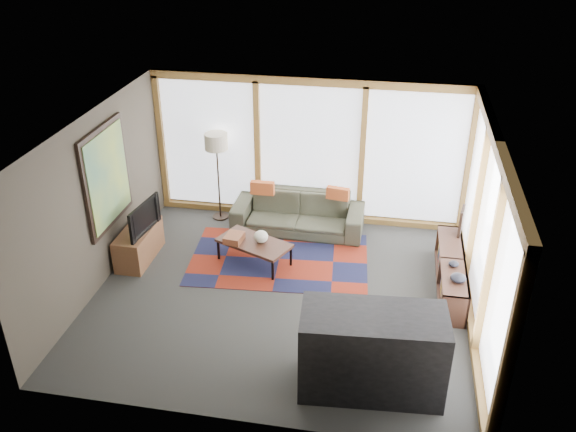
% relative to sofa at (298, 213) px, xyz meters
% --- Properties ---
extents(ground, '(5.50, 5.50, 0.00)m').
position_rel_sofa_xyz_m(ground, '(0.11, -1.95, -0.33)').
color(ground, '#2F2F2C').
rests_on(ground, ground).
extents(room_envelope, '(5.52, 5.02, 2.62)m').
position_rel_sofa_xyz_m(room_envelope, '(0.60, -1.39, 1.21)').
color(room_envelope, '#433D33').
rests_on(room_envelope, ground).
extents(rug, '(2.97, 2.04, 0.01)m').
position_rel_sofa_xyz_m(rug, '(-0.14, -1.03, -0.32)').
color(rug, maroon).
rests_on(rug, ground).
extents(sofa, '(2.26, 0.90, 0.66)m').
position_rel_sofa_xyz_m(sofa, '(0.00, 0.00, 0.00)').
color(sofa, '#353527').
rests_on(sofa, ground).
extents(pillow_left, '(0.41, 0.13, 0.23)m').
position_rel_sofa_xyz_m(pillow_left, '(-0.62, -0.02, 0.44)').
color(pillow_left, '#BB5124').
rests_on(pillow_left, sofa).
extents(pillow_right, '(0.40, 0.18, 0.21)m').
position_rel_sofa_xyz_m(pillow_right, '(0.68, 0.01, 0.44)').
color(pillow_right, '#BB5124').
rests_on(pillow_right, sofa).
extents(floor_lamp, '(0.41, 0.41, 1.63)m').
position_rel_sofa_xyz_m(floor_lamp, '(-1.47, 0.20, 0.48)').
color(floor_lamp, '#2D2118').
rests_on(floor_lamp, ground).
extents(coffee_table, '(1.29, 0.99, 0.38)m').
position_rel_sofa_xyz_m(coffee_table, '(-0.51, -1.18, -0.14)').
color(coffee_table, '#342014').
rests_on(coffee_table, ground).
extents(book_stack, '(0.30, 0.35, 0.11)m').
position_rel_sofa_xyz_m(book_stack, '(-0.82, -1.21, 0.11)').
color(book_stack, brown).
rests_on(book_stack, coffee_table).
extents(vase, '(0.24, 0.24, 0.20)m').
position_rel_sofa_xyz_m(vase, '(-0.40, -1.17, 0.15)').
color(vase, beige).
rests_on(vase, coffee_table).
extents(bookshelf, '(0.37, 2.01, 0.50)m').
position_rel_sofa_xyz_m(bookshelf, '(2.54, -1.32, -0.08)').
color(bookshelf, '#342014').
rests_on(bookshelf, ground).
extents(bowl_a, '(0.25, 0.25, 0.11)m').
position_rel_sofa_xyz_m(bowl_a, '(2.57, -1.91, 0.23)').
color(bowl_a, black).
rests_on(bowl_a, bookshelf).
extents(bowl_b, '(0.18, 0.18, 0.07)m').
position_rel_sofa_xyz_m(bowl_b, '(2.53, -1.53, 0.21)').
color(bowl_b, black).
rests_on(bowl_b, bookshelf).
extents(shelf_picture, '(0.10, 0.34, 0.44)m').
position_rel_sofa_xyz_m(shelf_picture, '(2.68, -0.53, 0.39)').
color(shelf_picture, black).
rests_on(shelf_picture, bookshelf).
extents(tv_console, '(0.44, 1.06, 0.53)m').
position_rel_sofa_xyz_m(tv_console, '(-2.36, -1.39, -0.06)').
color(tv_console, brown).
rests_on(tv_console, ground).
extents(television, '(0.23, 0.88, 0.50)m').
position_rel_sofa_xyz_m(television, '(-2.28, -1.41, 0.45)').
color(television, black).
rests_on(television, tv_console).
extents(bar_counter, '(1.73, 0.91, 1.06)m').
position_rel_sofa_xyz_m(bar_counter, '(1.48, -3.63, 0.20)').
color(bar_counter, black).
rests_on(bar_counter, ground).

